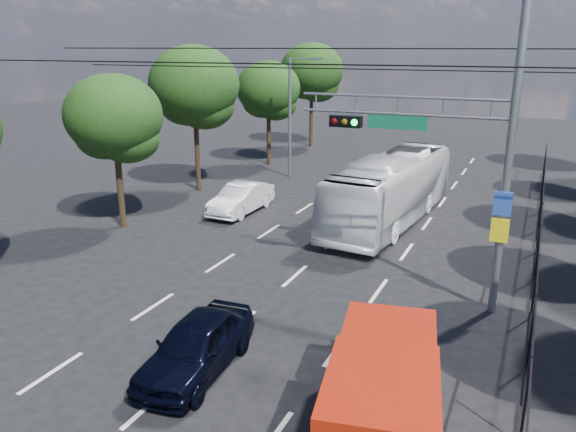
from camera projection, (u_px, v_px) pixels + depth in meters
The scene contains 14 objects.
ground at pixel (151, 403), 12.56m from camera, with size 120.00×120.00×0.00m, color black.
lane_markings at pixel (349, 227), 24.76m from camera, with size 6.12×38.00×0.01m.
signal_mast at pixel (466, 135), 15.91m from camera, with size 6.43×0.39×9.50m.
streetlight_left at pixel (292, 112), 33.09m from camera, with size 2.09×0.22×7.08m.
utility_wires at pixel (306, 60), 18.16m from camera, with size 22.00×5.04×0.74m.
fence_right at pixel (538, 242), 19.86m from camera, with size 0.06×34.03×2.00m.
tree_left_b at pixel (115, 123), 23.60m from camera, with size 4.08×4.08×6.63m.
tree_left_c at pixel (195, 91), 29.70m from camera, with size 4.80×4.80×7.80m.
tree_left_d at pixel (269, 93), 36.71m from camera, with size 4.20×4.20×6.83m.
tree_left_e at pixel (312, 75), 43.52m from camera, with size 4.92×4.92×7.99m.
red_pickup at pixel (384, 392), 11.10m from camera, with size 3.04×5.89×2.09m.
navy_hatchback at pixel (196, 345), 13.65m from camera, with size 1.62×4.04×1.38m, color black.
white_bus at pixel (391, 189), 25.19m from camera, with size 2.54×10.87×3.03m, color silver.
white_van at pixel (241, 198), 26.83m from camera, with size 1.47×4.23×1.39m, color silver.
Camera 1 is at (7.27, -8.56, 7.67)m, focal length 35.00 mm.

